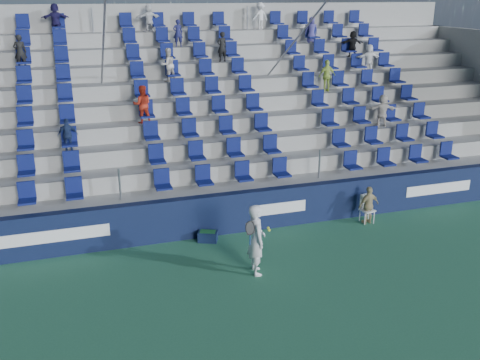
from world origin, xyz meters
name	(u,v)px	position (x,y,z in m)	size (l,w,h in m)	color
ground	(267,285)	(0.00, 0.00, 0.00)	(70.00, 70.00, 0.00)	#327551
sponsor_wall	(230,213)	(0.00, 3.15, 0.60)	(24.00, 0.32, 1.20)	#0F183A
grandstand	(190,122)	(0.00, 8.24, 2.14)	(24.00, 8.17, 6.63)	#999994
tennis_player	(256,239)	(-0.06, 0.65, 0.91)	(0.69, 0.70, 1.81)	silver
line_judge_chair	(366,206)	(4.16, 2.64, 0.49)	(0.45, 0.46, 0.87)	white
line_judge	(369,205)	(4.16, 2.50, 0.58)	(0.68, 0.29, 1.17)	tan
ball_bin	(208,236)	(-0.76, 2.75, 0.16)	(0.62, 0.53, 0.30)	#101C3C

